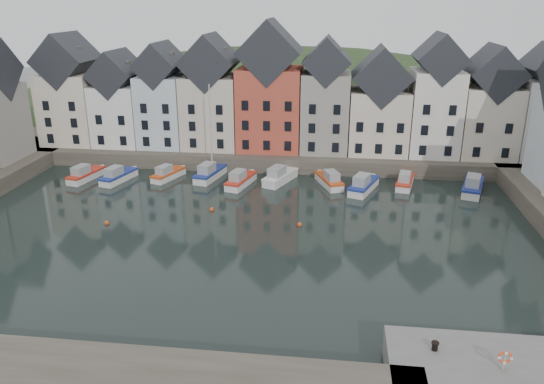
% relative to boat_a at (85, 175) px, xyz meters
% --- Properties ---
extents(ground, '(260.00, 260.00, 0.00)m').
position_rel_boat_a_xyz_m(ground, '(22.73, -16.54, -0.68)').
color(ground, black).
rests_on(ground, ground).
extents(far_quay, '(90.00, 16.00, 2.00)m').
position_rel_boat_a_xyz_m(far_quay, '(22.73, 13.46, 0.32)').
color(far_quay, '#443E34').
rests_on(far_quay, ground).
extents(hillside, '(153.60, 70.40, 64.00)m').
position_rel_boat_a_xyz_m(hillside, '(22.75, 39.46, -18.65)').
color(hillside, '#20351A').
rests_on(hillside, ground).
extents(far_terrace, '(72.37, 8.16, 17.78)m').
position_rel_boat_a_xyz_m(far_terrace, '(25.94, 11.46, 8.19)').
color(far_terrace, beige).
rests_on(far_terrace, far_quay).
extents(mooring_buoys, '(20.50, 5.50, 0.50)m').
position_rel_boat_a_xyz_m(mooring_buoys, '(18.73, -11.20, -0.53)').
color(mooring_buoys, '#C94517').
rests_on(mooring_buoys, ground).
extents(boat_a, '(3.08, 6.25, 2.30)m').
position_rel_boat_a_xyz_m(boat_a, '(0.00, 0.00, 0.00)').
color(boat_a, silver).
rests_on(boat_a, ground).
extents(boat_b, '(3.31, 6.26, 2.30)m').
position_rel_boat_a_xyz_m(boat_b, '(4.46, -0.08, 0.00)').
color(boat_b, silver).
rests_on(boat_b, ground).
extents(boat_c, '(3.52, 5.84, 2.15)m').
position_rel_boat_a_xyz_m(boat_c, '(10.51, 1.66, -0.05)').
color(boat_c, silver).
rests_on(boat_c, ground).
extents(boat_d, '(3.36, 6.76, 12.39)m').
position_rel_boat_a_xyz_m(boat_d, '(15.97, 2.34, 0.12)').
color(boat_d, silver).
rests_on(boat_d, ground).
extents(boat_e, '(3.33, 6.42, 2.36)m').
position_rel_boat_a_xyz_m(boat_e, '(20.41, 0.16, 0.02)').
color(boat_e, silver).
rests_on(boat_e, ground).
extents(boat_f, '(4.25, 6.76, 2.49)m').
position_rel_boat_a_xyz_m(boat_f, '(25.17, 2.04, 0.06)').
color(boat_f, silver).
rests_on(boat_f, ground).
extents(boat_g, '(3.94, 6.24, 2.30)m').
position_rel_boat_a_xyz_m(boat_g, '(31.54, 1.52, -0.00)').
color(boat_g, silver).
rests_on(boat_g, ground).
extents(boat_h, '(4.18, 6.86, 2.52)m').
position_rel_boat_a_xyz_m(boat_h, '(35.67, -0.04, 0.07)').
color(boat_h, silver).
rests_on(boat_h, ground).
extents(boat_i, '(2.97, 6.04, 2.23)m').
position_rel_boat_a_xyz_m(boat_i, '(40.91, 2.34, -0.02)').
color(boat_i, silver).
rests_on(boat_i, ground).
extents(boat_j, '(4.04, 7.11, 2.61)m').
position_rel_boat_a_xyz_m(boat_j, '(48.82, 1.10, 0.09)').
color(boat_j, silver).
rests_on(boat_j, ground).
extents(mooring_bollard, '(0.48, 0.48, 0.56)m').
position_rel_boat_a_xyz_m(mooring_bollard, '(38.56, -33.84, 1.63)').
color(mooring_bollard, black).
rests_on(mooring_bollard, near_quay).
extents(life_ring_post, '(0.80, 0.17, 1.30)m').
position_rel_boat_a_xyz_m(life_ring_post, '(42.15, -35.29, 2.18)').
color(life_ring_post, gray).
rests_on(life_ring_post, near_quay).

